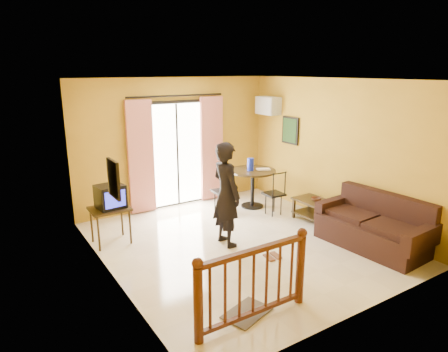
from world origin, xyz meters
TOP-DOWN VIEW (x-y plane):
  - ground at (0.00, 0.00)m, footprint 5.00×5.00m
  - room_shell at (0.00, 0.00)m, footprint 5.00×5.00m
  - balcony_door at (0.00, 2.43)m, footprint 2.25×0.14m
  - tv_table at (-1.90, 1.24)m, footprint 0.65×0.54m
  - television at (-1.87, 1.24)m, footprint 0.49×0.45m
  - picture_left at (-2.22, -0.20)m, footprint 0.05×0.42m
  - dining_table at (1.33, 1.46)m, footprint 1.01×1.01m
  - water_jug at (1.26, 1.45)m, footprint 0.15×0.15m
  - serving_tray at (1.54, 1.36)m, footprint 0.33×0.28m
  - dining_chairs at (1.00, 1.19)m, footprint 1.22×1.16m
  - air_conditioner at (2.09, 1.95)m, footprint 0.31×0.60m
  - botanical_print at (2.22, 1.30)m, footprint 0.05×0.50m
  - coffee_table at (1.85, 0.00)m, footprint 0.55×0.99m
  - bowl at (1.85, 0.05)m, footprint 0.25×0.25m
  - sofa at (1.86, -1.32)m, footprint 1.00×1.96m
  - standing_person at (-0.22, 0.13)m, footprint 0.43×0.66m
  - stair_balustrade at (-1.15, -1.90)m, footprint 1.63×0.13m
  - doormat at (-1.13, -1.75)m, footprint 0.69×0.56m
  - sandals at (0.12, -0.72)m, footprint 0.28×0.26m

SIDE VIEW (x-z plane):
  - ground at x=0.00m, z-range 0.00..0.00m
  - dining_chairs at x=1.00m, z-range -0.47..0.47m
  - doormat at x=-1.13m, z-range 0.00..0.02m
  - sandals at x=0.12m, z-range 0.00..0.03m
  - coffee_table at x=1.85m, z-range 0.07..0.51m
  - sofa at x=1.86m, z-range -0.12..0.80m
  - bowl at x=1.85m, z-range 0.44..0.50m
  - stair_balustrade at x=-1.15m, z-range 0.05..1.08m
  - tv_table at x=-1.90m, z-range 0.25..0.90m
  - dining_table at x=1.33m, z-range 0.25..1.08m
  - serving_tray at x=1.54m, z-range 0.84..0.86m
  - television at x=-1.87m, z-range 0.65..1.05m
  - standing_person at x=-0.22m, z-range 0.00..1.81m
  - water_jug at x=1.26m, z-range 0.84..1.11m
  - balcony_door at x=0.00m, z-range -0.04..2.42m
  - picture_left at x=-2.22m, z-range 1.29..1.81m
  - botanical_print at x=2.22m, z-range 1.35..1.95m
  - room_shell at x=0.00m, z-range -0.80..4.20m
  - air_conditioner at x=2.09m, z-range 1.95..2.35m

